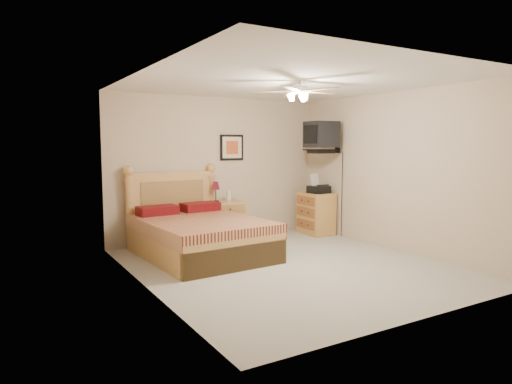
% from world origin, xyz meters
% --- Properties ---
extents(floor, '(4.50, 4.50, 0.00)m').
position_xyz_m(floor, '(0.00, 0.00, 0.00)').
color(floor, '#A29D92').
rests_on(floor, ground).
extents(ceiling, '(4.00, 4.50, 0.04)m').
position_xyz_m(ceiling, '(0.00, 0.00, 2.50)').
color(ceiling, white).
rests_on(ceiling, ground).
extents(wall_back, '(4.00, 0.04, 2.50)m').
position_xyz_m(wall_back, '(0.00, 2.25, 1.25)').
color(wall_back, '#C1AB8E').
rests_on(wall_back, ground).
extents(wall_front, '(4.00, 0.04, 2.50)m').
position_xyz_m(wall_front, '(0.00, -2.25, 1.25)').
color(wall_front, '#C1AB8E').
rests_on(wall_front, ground).
extents(wall_left, '(0.04, 4.50, 2.50)m').
position_xyz_m(wall_left, '(-2.00, 0.00, 1.25)').
color(wall_left, '#C1AB8E').
rests_on(wall_left, ground).
extents(wall_right, '(0.04, 4.50, 2.50)m').
position_xyz_m(wall_right, '(2.00, 0.00, 1.25)').
color(wall_right, '#C1AB8E').
rests_on(wall_right, ground).
extents(bed, '(1.72, 2.18, 1.35)m').
position_xyz_m(bed, '(-0.83, 1.12, 0.68)').
color(bed, '#C4864A').
rests_on(bed, ground).
extents(nightstand, '(0.66, 0.52, 0.68)m').
position_xyz_m(nightstand, '(0.00, 2.00, 0.34)').
color(nightstand, '#AE8444').
rests_on(nightstand, ground).
extents(table_lamp, '(0.24, 0.24, 0.35)m').
position_xyz_m(table_lamp, '(-0.14, 2.05, 0.86)').
color(table_lamp, '#5D0B19').
rests_on(table_lamp, nightstand).
extents(lotion_bottle, '(0.12, 0.12, 0.24)m').
position_xyz_m(lotion_bottle, '(0.09, 2.01, 0.80)').
color(lotion_bottle, silver).
rests_on(lotion_bottle, nightstand).
extents(framed_picture, '(0.46, 0.04, 0.46)m').
position_xyz_m(framed_picture, '(0.27, 2.23, 1.62)').
color(framed_picture, black).
rests_on(framed_picture, wall_back).
extents(dresser, '(0.49, 0.68, 0.78)m').
position_xyz_m(dresser, '(1.73, 1.63, 0.39)').
color(dresser, '#BB8839').
rests_on(dresser, ground).
extents(fax_machine, '(0.38, 0.40, 0.35)m').
position_xyz_m(fax_machine, '(1.71, 1.54, 0.96)').
color(fax_machine, black).
rests_on(fax_machine, dresser).
extents(magazine_lower, '(0.26, 0.33, 0.03)m').
position_xyz_m(magazine_lower, '(1.72, 1.82, 0.79)').
color(magazine_lower, '#C0B09C').
rests_on(magazine_lower, dresser).
extents(magazine_upper, '(0.22, 0.29, 0.02)m').
position_xyz_m(magazine_upper, '(1.70, 1.83, 0.82)').
color(magazine_upper, gray).
rests_on(magazine_upper, magazine_lower).
extents(wall_tv, '(0.56, 0.46, 0.58)m').
position_xyz_m(wall_tv, '(1.75, 1.34, 1.81)').
color(wall_tv, black).
rests_on(wall_tv, wall_right).
extents(ceiling_fan, '(1.14, 1.14, 0.28)m').
position_xyz_m(ceiling_fan, '(0.00, -0.20, 2.36)').
color(ceiling_fan, silver).
rests_on(ceiling_fan, ceiling).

